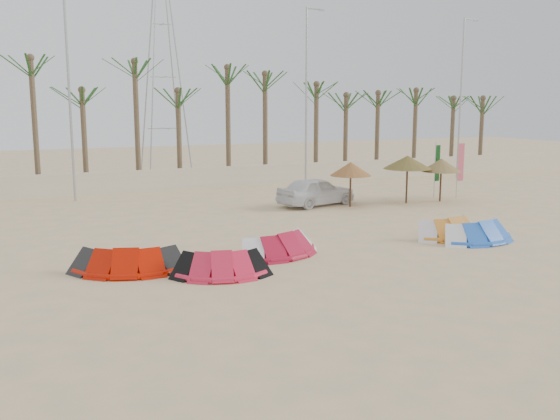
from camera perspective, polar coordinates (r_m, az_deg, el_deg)
name	(u,v)px	position (r m, az deg, el deg)	size (l,w,h in m)	color
ground	(363,285)	(18.64, 7.56, -6.84)	(120.00, 120.00, 0.00)	#DEB885
boundary_wall	(174,179)	(38.64, -9.69, 2.77)	(60.00, 0.30, 1.30)	beige
palm_line	(176,84)	(39.99, -9.53, 11.33)	(52.00, 4.00, 7.70)	brown
lamp_b	(70,93)	(35.35, -18.65, 10.07)	(1.25, 0.14, 11.00)	#A5A8AD
lamp_c	(307,95)	(39.27, 2.47, 10.50)	(1.25, 0.14, 11.00)	#A5A8AD
lamp_d	(461,95)	(45.88, 16.23, 10.03)	(1.25, 0.14, 11.00)	#A5A8AD
pylon	(167,178)	(44.74, -10.33, 2.87)	(3.00, 3.00, 14.00)	#A5A8AD
kite_red_left	(126,258)	(20.56, -13.91, -4.25)	(3.87, 2.47, 0.90)	#B71100
kite_red_mid	(218,262)	(19.56, -5.68, -4.74)	(3.25, 2.14, 0.90)	red
kite_red_right	(278,242)	(22.11, -0.23, -2.97)	(3.72, 2.51, 0.90)	#A9122C
kite_orange	(446,226)	(25.83, 14.95, -1.44)	(3.30, 1.85, 0.90)	orange
kite_blue	(475,230)	(25.45, 17.38, -1.72)	(3.54, 1.91, 0.90)	blue
parasol_left	(351,169)	(32.04, 6.49, 3.75)	(2.14, 2.14, 2.31)	#4C331E
parasol_mid	(408,162)	(33.60, 11.58, 4.30)	(2.56, 2.56, 2.54)	#4C331E
parasol_right	(441,165)	(34.64, 14.54, 4.00)	(2.16, 2.16, 2.33)	#4C331E
flag_pink	(460,164)	(36.32, 16.13, 4.08)	(0.45, 0.04, 3.23)	#A5A8AD
flag_green	(437,165)	(36.13, 14.20, 4.03)	(0.44, 0.13, 3.11)	#A5A8AD
car	(316,191)	(32.44, 3.32, 1.72)	(1.75, 4.36, 1.49)	white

